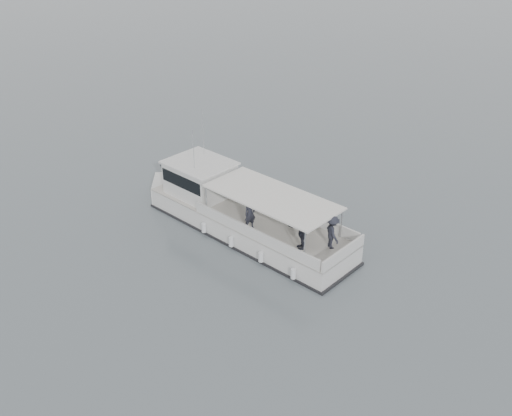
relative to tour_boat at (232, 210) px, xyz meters
The scene contains 2 objects.
ground 3.79m from the tour_boat, 65.82° to the left, with size 1400.00×1400.00×0.00m, color #525A60.
tour_boat is the anchor object (origin of this frame).
Camera 1 is at (15.31, -21.56, 14.68)m, focal length 40.00 mm.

